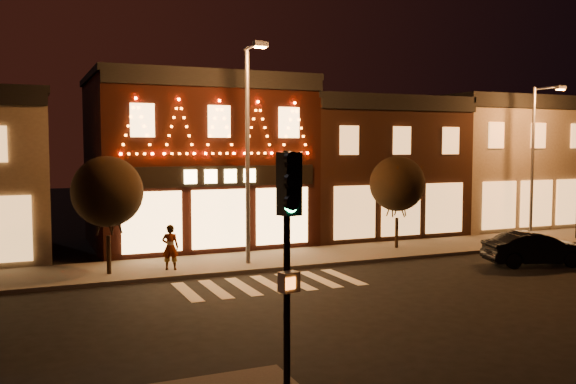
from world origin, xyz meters
TOP-DOWN VIEW (x-y plane):
  - ground at (0.00, 0.00)m, footprint 120.00×120.00m
  - sidewalk_far at (2.00, 8.00)m, footprint 44.00×4.00m
  - building_pulp at (0.00, 13.98)m, footprint 10.20×8.34m
  - building_right_a at (9.50, 13.99)m, footprint 9.20×8.28m
  - building_right_b at (18.50, 13.99)m, footprint 9.20×8.28m
  - traffic_signal_near at (-3.83, -6.58)m, footprint 0.39×0.50m
  - streetlamp_mid at (0.37, 7.07)m, footprint 0.56×2.00m
  - streetlamp_right at (16.56, 8.12)m, footprint 0.51×1.79m
  - tree_left at (-5.12, 7.38)m, footprint 2.64×2.64m
  - tree_right at (8.08, 8.16)m, footprint 2.58×2.58m
  - dark_sedan at (11.39, 2.88)m, footprint 4.44×2.59m
  - pedestrian at (-2.84, 7.20)m, footprint 0.75×0.63m

SIDE VIEW (x-z plane):
  - ground at x=0.00m, z-range 0.00..0.00m
  - sidewalk_far at x=2.00m, z-range 0.00..0.15m
  - dark_sedan at x=11.39m, z-range 0.00..1.38m
  - pedestrian at x=-2.84m, z-range 0.15..1.92m
  - tree_right at x=8.08m, z-range 1.01..5.32m
  - tree_left at x=-5.12m, z-range 1.03..5.44m
  - traffic_signal_near at x=-3.83m, z-range 1.11..5.82m
  - building_right_a at x=9.50m, z-range 0.01..7.51m
  - building_right_b at x=18.50m, z-range 0.01..7.81m
  - building_pulp at x=0.00m, z-range 0.01..8.31m
  - streetlamp_right at x=16.56m, z-range 0.83..8.65m
  - streetlamp_mid at x=0.37m, z-range 0.91..9.64m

